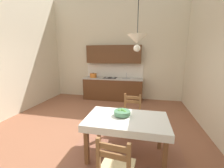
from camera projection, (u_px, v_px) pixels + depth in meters
name	position (u px, v px, depth m)	size (l,w,h in m)	color
ground_plane	(91.00, 137.00, 3.42)	(5.96, 6.80, 0.10)	#935B42
wall_back	(116.00, 49.00, 6.01)	(5.96, 0.12, 4.10)	beige
area_rug	(125.00, 159.00, 2.62)	(2.10, 1.60, 0.01)	#925B46
kitchen_cabinetry	(113.00, 79.00, 5.95)	(2.42, 0.63, 2.20)	#56331C
dining_table	(126.00, 125.00, 2.59)	(1.44, 0.88, 0.75)	brown
dining_chair_kitchen_side	(131.00, 116.00, 3.40)	(0.43, 0.43, 0.93)	#D1BC89
fruit_bowl	(122.00, 113.00, 2.65)	(0.30, 0.30, 0.12)	#4C7F5B
pendant_lamp	(137.00, 40.00, 2.26)	(0.32, 0.32, 0.80)	black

